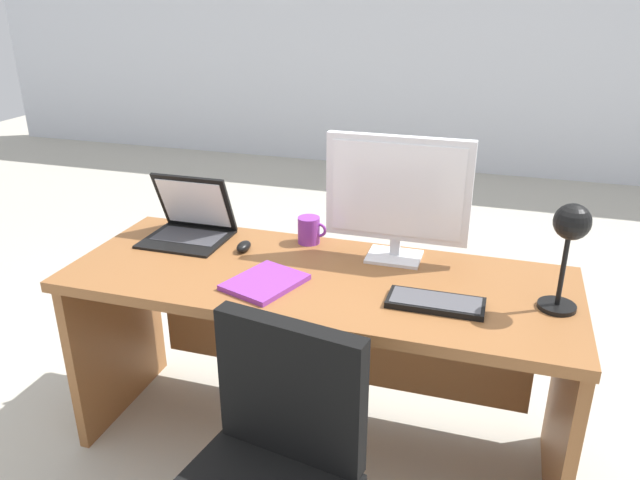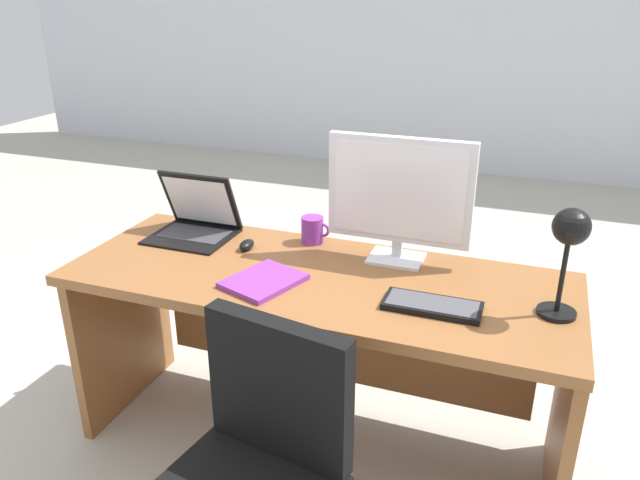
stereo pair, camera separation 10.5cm
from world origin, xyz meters
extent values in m
plane|color=#B7B2A3|center=(0.00, 1.50, 0.00)|extent=(12.00, 12.00, 0.00)
cube|color=silver|center=(0.00, 4.18, 1.40)|extent=(10.00, 0.10, 2.80)
cube|color=brown|center=(0.00, 0.00, 0.73)|extent=(1.80, 0.68, 0.04)
cube|color=brown|center=(-0.88, 0.00, 0.36)|extent=(0.04, 0.60, 0.71)
cube|color=brown|center=(0.88, 0.00, 0.36)|extent=(0.04, 0.60, 0.71)
cube|color=brown|center=(0.00, 0.26, 0.39)|extent=(1.58, 0.02, 0.50)
cube|color=silver|center=(0.23, 0.22, 0.76)|extent=(0.20, 0.16, 0.01)
cube|color=silver|center=(0.23, 0.23, 0.80)|extent=(0.04, 0.02, 0.07)
cube|color=silver|center=(0.23, 0.22, 1.03)|extent=(0.53, 0.04, 0.39)
cube|color=white|center=(0.23, 0.20, 1.03)|extent=(0.47, 0.00, 0.34)
cube|color=black|center=(-0.60, 0.15, 0.76)|extent=(0.32, 0.28, 0.01)
cube|color=#38383D|center=(-0.60, 0.17, 0.76)|extent=(0.27, 0.15, 0.00)
cube|color=black|center=(-0.60, 0.24, 0.88)|extent=(0.32, 0.11, 0.25)
cube|color=white|center=(-0.60, 0.23, 0.88)|extent=(0.28, 0.09, 0.21)
cube|color=black|center=(0.43, -0.10, 0.76)|extent=(0.31, 0.13, 0.02)
cube|color=#47474C|center=(0.43, -0.10, 0.77)|extent=(0.28, 0.11, 0.00)
ellipsoid|color=black|center=(-0.33, 0.12, 0.77)|extent=(0.05, 0.09, 0.04)
cylinder|color=black|center=(0.80, -0.01, 0.76)|extent=(0.12, 0.12, 0.01)
cylinder|color=black|center=(0.80, -0.01, 0.89)|extent=(0.02, 0.02, 0.25)
sphere|color=black|center=(0.80, -0.04, 1.06)|extent=(0.11, 0.11, 0.11)
cube|color=purple|center=(-0.15, -0.13, 0.76)|extent=(0.28, 0.31, 0.02)
cylinder|color=purple|center=(-0.12, 0.27, 0.81)|extent=(0.09, 0.09, 0.11)
torus|color=purple|center=(-0.08, 0.27, 0.81)|extent=(0.06, 0.01, 0.06)
cube|color=black|center=(0.10, -0.57, 0.68)|extent=(0.44, 0.13, 0.42)
camera|label=1|loc=(0.58, -1.86, 1.70)|focal=34.17mm
camera|label=2|loc=(0.68, -1.82, 1.70)|focal=34.17mm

